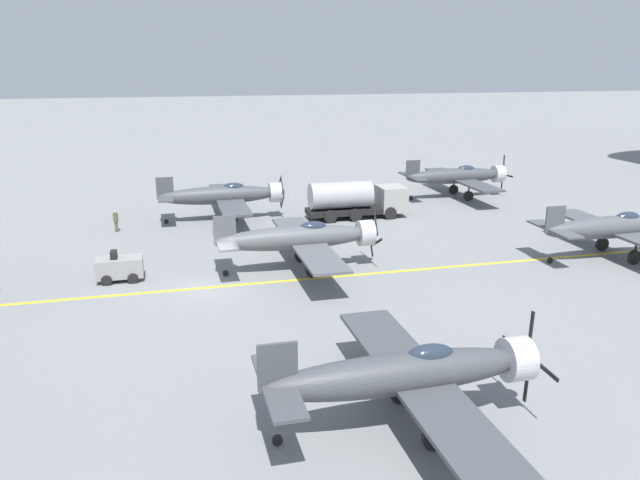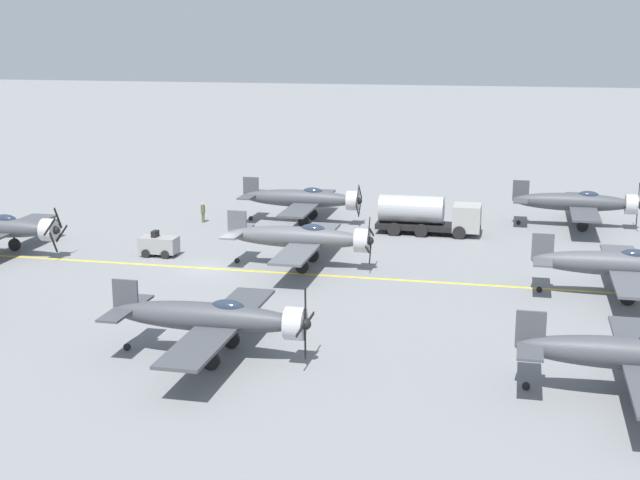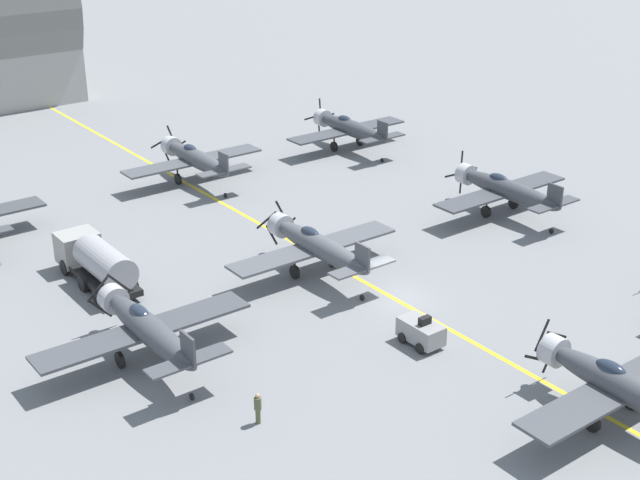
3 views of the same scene
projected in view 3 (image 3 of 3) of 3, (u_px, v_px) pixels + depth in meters
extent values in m
plane|color=slate|center=(392.00, 298.00, 54.08)|extent=(400.00, 400.00, 0.00)
cube|color=yellow|center=(392.00, 298.00, 54.08)|extent=(0.30, 160.00, 0.01)
ellipsoid|color=#44474C|center=(150.00, 330.00, 46.22)|extent=(1.50, 9.50, 1.42)
cylinder|color=#B7B7BC|center=(113.00, 299.00, 49.47)|extent=(1.57, 0.90, 1.58)
ellipsoid|color=#232D3D|center=(139.00, 312.00, 46.83)|extent=(0.80, 1.70, 0.76)
cube|color=#44474C|center=(144.00, 330.00, 46.91)|extent=(12.00, 2.10, 0.16)
cube|color=#44474C|center=(189.00, 361.00, 43.16)|extent=(4.40, 1.10, 0.12)
cube|color=#44474C|center=(188.00, 349.00, 42.90)|extent=(0.14, 1.30, 1.60)
sphere|color=black|center=(109.00, 296.00, 49.84)|extent=(0.56, 0.56, 0.56)
cube|color=black|center=(121.00, 302.00, 50.43)|extent=(1.39, 0.06, 1.27)
cube|color=black|center=(118.00, 282.00, 49.90)|extent=(1.27, 0.06, 1.39)
cube|color=black|center=(98.00, 289.00, 49.25)|extent=(1.39, 0.06, 1.27)
cube|color=black|center=(101.00, 309.00, 49.78)|extent=(1.27, 0.06, 1.39)
cylinder|color=black|center=(119.00, 349.00, 46.33)|extent=(0.14, 0.14, 1.26)
cylinder|color=black|center=(120.00, 360.00, 46.59)|extent=(0.22, 0.90, 0.90)
cylinder|color=black|center=(170.00, 332.00, 47.99)|extent=(0.14, 0.14, 1.26)
cylinder|color=black|center=(171.00, 342.00, 48.24)|extent=(0.22, 0.90, 0.90)
cylinder|color=black|center=(192.00, 397.00, 43.92)|extent=(0.12, 0.36, 0.36)
ellipsoid|color=#45474C|center=(630.00, 390.00, 41.09)|extent=(1.50, 9.50, 1.42)
cylinder|color=#B7B7BC|center=(554.00, 350.00, 44.35)|extent=(1.58, 0.90, 1.58)
ellipsoid|color=#232D3D|center=(611.00, 369.00, 41.70)|extent=(0.80, 1.70, 0.76)
cube|color=#45474C|center=(615.00, 389.00, 41.79)|extent=(12.00, 2.10, 0.16)
sphere|color=black|center=(546.00, 346.00, 44.72)|extent=(0.56, 0.56, 0.56)
cube|color=black|center=(542.00, 335.00, 44.19)|extent=(0.93, 0.06, 1.62)
cube|color=black|center=(535.00, 358.00, 44.45)|extent=(1.62, 0.06, 0.93)
cube|color=black|center=(550.00, 357.00, 45.25)|extent=(0.93, 0.06, 1.62)
cube|color=black|center=(557.00, 335.00, 44.98)|extent=(1.62, 0.06, 0.93)
cylinder|color=black|center=(594.00, 411.00, 41.21)|extent=(0.14, 0.14, 1.26)
cylinder|color=black|center=(592.00, 423.00, 41.46)|extent=(0.22, 0.90, 0.90)
cylinder|color=black|center=(633.00, 390.00, 42.86)|extent=(0.14, 0.14, 1.26)
cylinder|color=black|center=(631.00, 401.00, 43.12)|extent=(0.22, 0.90, 0.90)
ellipsoid|color=#414449|center=(353.00, 129.00, 79.92)|extent=(1.50, 9.50, 1.42)
cylinder|color=#B7B7BC|center=(323.00, 118.00, 83.18)|extent=(1.58, 0.90, 1.58)
ellipsoid|color=#232D3D|center=(345.00, 120.00, 80.53)|extent=(0.80, 1.70, 0.76)
cube|color=#414449|center=(347.00, 130.00, 80.61)|extent=(12.00, 2.10, 0.16)
cube|color=#414449|center=(382.00, 138.00, 76.86)|extent=(4.40, 1.10, 0.12)
cube|color=#414449|center=(382.00, 130.00, 76.60)|extent=(0.14, 1.30, 1.60)
sphere|color=black|center=(319.00, 117.00, 83.55)|extent=(0.56, 0.56, 0.56)
cube|color=black|center=(319.00, 126.00, 83.86)|extent=(0.28, 0.06, 1.76)
cube|color=black|center=(327.00, 116.00, 84.05)|extent=(1.76, 0.06, 0.28)
cube|color=black|center=(320.00, 107.00, 83.24)|extent=(0.28, 0.06, 1.76)
cube|color=black|center=(312.00, 117.00, 83.04)|extent=(1.76, 0.06, 0.28)
cylinder|color=black|center=(334.00, 140.00, 80.04)|extent=(0.14, 0.14, 1.26)
cylinder|color=black|center=(334.00, 147.00, 80.29)|extent=(0.22, 0.90, 0.90)
cylinder|color=black|center=(360.00, 134.00, 81.69)|extent=(0.14, 0.14, 1.26)
cylinder|color=black|center=(360.00, 141.00, 81.94)|extent=(0.22, 0.90, 0.90)
cylinder|color=black|center=(382.00, 160.00, 77.63)|extent=(0.12, 0.36, 0.36)
ellipsoid|color=#53565B|center=(321.00, 247.00, 55.97)|extent=(1.50, 9.50, 1.42)
cylinder|color=#B7B7BC|center=(281.00, 225.00, 59.23)|extent=(1.58, 0.90, 1.58)
ellipsoid|color=#232D3D|center=(310.00, 233.00, 56.58)|extent=(0.80, 1.70, 0.76)
cube|color=#53565B|center=(314.00, 248.00, 56.66)|extent=(12.00, 2.10, 0.16)
cube|color=#53565B|center=(362.00, 267.00, 52.91)|extent=(4.40, 1.10, 0.12)
cube|color=#53565B|center=(362.00, 257.00, 52.65)|extent=(0.14, 1.30, 1.60)
sphere|color=black|center=(276.00, 223.00, 59.60)|extent=(0.56, 0.56, 0.56)
cube|color=black|center=(272.00, 235.00, 59.69)|extent=(0.92, 0.06, 1.62)
cube|color=black|center=(286.00, 226.00, 60.18)|extent=(1.62, 0.06, 0.92)
cube|color=black|center=(281.00, 211.00, 59.50)|extent=(0.92, 0.06, 1.62)
cube|color=black|center=(267.00, 220.00, 59.01)|extent=(1.62, 0.06, 0.92)
cylinder|color=black|center=(295.00, 263.00, 56.09)|extent=(0.14, 0.14, 1.26)
cylinder|color=black|center=(295.00, 272.00, 56.34)|extent=(0.22, 0.90, 0.90)
cylinder|color=black|center=(332.00, 251.00, 57.74)|extent=(0.14, 0.14, 1.26)
cylinder|color=black|center=(332.00, 260.00, 57.99)|extent=(0.22, 0.90, 0.90)
cylinder|color=black|center=(362.00, 298.00, 53.68)|extent=(0.12, 0.36, 0.36)
ellipsoid|color=#4B4E53|center=(198.00, 159.00, 71.97)|extent=(1.50, 9.50, 1.42)
cylinder|color=#B7B7BC|center=(171.00, 146.00, 75.23)|extent=(1.58, 0.90, 1.58)
ellipsoid|color=#232D3D|center=(190.00, 149.00, 72.58)|extent=(0.80, 1.70, 0.76)
cube|color=#4B4E53|center=(193.00, 161.00, 72.66)|extent=(12.00, 2.10, 0.16)
cube|color=#4B4E53|center=(224.00, 171.00, 68.91)|extent=(4.40, 1.10, 0.12)
cube|color=#4B4E53|center=(224.00, 163.00, 68.65)|extent=(0.14, 1.30, 1.60)
sphere|color=black|center=(169.00, 144.00, 75.59)|extent=(0.56, 0.56, 0.56)
cube|color=black|center=(177.00, 146.00, 76.16)|extent=(1.70, 0.06, 0.71)
cube|color=black|center=(171.00, 134.00, 75.42)|extent=(0.71, 0.06, 1.70)
cube|color=black|center=(160.00, 143.00, 75.02)|extent=(1.70, 0.06, 0.71)
cube|color=black|center=(166.00, 154.00, 75.77)|extent=(0.71, 0.06, 1.70)
cylinder|color=black|center=(177.00, 172.00, 72.09)|extent=(0.14, 0.14, 1.26)
cylinder|color=black|center=(178.00, 179.00, 72.34)|extent=(0.22, 0.90, 0.90)
cylinder|color=black|center=(210.00, 165.00, 73.74)|extent=(0.14, 0.14, 1.26)
cylinder|color=black|center=(210.00, 172.00, 73.99)|extent=(0.22, 0.90, 0.90)
cylinder|color=black|center=(225.00, 195.00, 69.68)|extent=(0.12, 0.36, 0.36)
ellipsoid|color=#414348|center=(509.00, 190.00, 65.39)|extent=(1.50, 9.50, 1.42)
cylinder|color=#B7B7BC|center=(466.00, 174.00, 68.65)|extent=(1.57, 0.90, 1.58)
ellipsoid|color=#232D3D|center=(498.00, 179.00, 66.00)|extent=(0.80, 1.70, 0.76)
cube|color=#414348|center=(501.00, 191.00, 66.08)|extent=(12.00, 2.10, 0.16)
cube|color=#414348|center=(554.00, 204.00, 62.34)|extent=(4.40, 1.10, 0.12)
cube|color=#414348|center=(555.00, 196.00, 62.08)|extent=(0.14, 1.30, 1.60)
sphere|color=black|center=(461.00, 172.00, 69.02)|extent=(0.56, 0.56, 0.56)
cube|color=black|center=(461.00, 183.00, 69.38)|extent=(0.20, 0.06, 1.75)
cube|color=black|center=(469.00, 170.00, 69.49)|extent=(1.75, 0.06, 0.20)
cube|color=black|center=(462.00, 162.00, 68.65)|extent=(0.20, 0.06, 1.75)
cube|color=black|center=(453.00, 175.00, 68.55)|extent=(1.75, 0.06, 0.20)
cylinder|color=black|center=(487.00, 204.00, 65.51)|extent=(0.14, 0.14, 1.26)
cylinder|color=black|center=(486.00, 212.00, 65.76)|extent=(0.22, 0.90, 0.90)
cylinder|color=black|center=(514.00, 195.00, 67.16)|extent=(0.14, 0.14, 1.26)
cylinder|color=black|center=(514.00, 203.00, 67.41)|extent=(0.22, 0.90, 0.90)
cylinder|color=black|center=(551.00, 231.00, 63.10)|extent=(0.12, 0.36, 0.36)
cube|color=black|center=(98.00, 274.00, 55.62)|extent=(2.25, 8.00, 0.40)
cube|color=#999993|center=(78.00, 247.00, 57.47)|extent=(2.50, 2.08, 2.00)
cylinder|color=#9E9EA3|center=(105.00, 263.00, 54.13)|extent=(2.10, 4.96, 2.10)
cylinder|color=black|center=(65.00, 267.00, 56.83)|extent=(0.30, 1.00, 1.00)
cylinder|color=black|center=(100.00, 258.00, 58.14)|extent=(0.30, 1.00, 1.00)
cylinder|color=black|center=(83.00, 283.00, 54.72)|extent=(0.30, 1.00, 1.00)
cylinder|color=black|center=(119.00, 273.00, 56.03)|extent=(0.30, 1.00, 1.00)
cylinder|color=black|center=(97.00, 296.00, 53.20)|extent=(0.30, 1.00, 1.00)
cylinder|color=black|center=(134.00, 285.00, 54.51)|extent=(0.30, 1.00, 1.00)
cube|color=gray|center=(421.00, 331.00, 48.66)|extent=(1.40, 2.60, 1.10)
cube|color=black|center=(425.00, 321.00, 48.16)|extent=(0.70, 0.36, 0.44)
cylinder|color=black|center=(402.00, 338.00, 49.01)|extent=(0.20, 0.60, 0.60)
cylinder|color=black|center=(421.00, 330.00, 49.76)|extent=(0.20, 0.60, 0.60)
cylinder|color=black|center=(420.00, 348.00, 47.96)|extent=(0.20, 0.60, 0.60)
cylinder|color=black|center=(439.00, 341.00, 48.71)|extent=(0.20, 0.60, 0.60)
cylinder|color=#515638|center=(258.00, 416.00, 42.05)|extent=(0.24, 0.24, 0.78)
cylinder|color=#515638|center=(258.00, 403.00, 41.77)|extent=(0.36, 0.36, 0.65)
sphere|color=tan|center=(257.00, 396.00, 41.59)|extent=(0.21, 0.21, 0.21)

